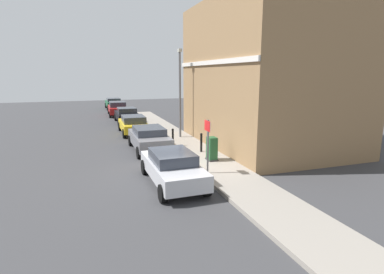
% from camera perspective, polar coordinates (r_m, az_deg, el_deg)
% --- Properties ---
extents(ground, '(80.00, 80.00, 0.00)m').
position_cam_1_polar(ground, '(14.17, -3.86, -6.13)').
color(ground, '#38383A').
extents(sidewalk, '(2.26, 30.00, 0.15)m').
position_cam_1_polar(sidewalk, '(20.27, -2.63, -0.45)').
color(sidewalk, gray).
rests_on(sidewalk, ground).
extents(corner_building, '(7.17, 10.33, 8.42)m').
position_cam_1_polar(corner_building, '(19.14, 13.54, 11.01)').
color(corner_building, olive).
rests_on(corner_building, ground).
extents(car_silver, '(1.88, 4.32, 1.35)m').
position_cam_1_polar(car_silver, '(12.22, -3.67, -5.54)').
color(car_silver, '#B7B7BC').
rests_on(car_silver, ground).
extents(car_grey, '(1.93, 4.18, 1.36)m').
position_cam_1_polar(car_grey, '(17.66, -7.94, -0.17)').
color(car_grey, slate).
rests_on(car_grey, ground).
extents(car_yellow, '(1.89, 4.14, 1.33)m').
position_cam_1_polar(car_yellow, '(22.88, -10.81, 2.37)').
color(car_yellow, gold).
rests_on(car_yellow, ground).
extents(car_black, '(1.90, 4.13, 1.37)m').
position_cam_1_polar(car_black, '(28.17, -12.00, 4.04)').
color(car_black, black).
rests_on(car_black, ground).
extents(car_red, '(2.01, 4.53, 1.46)m').
position_cam_1_polar(car_red, '(33.38, -13.62, 5.20)').
color(car_red, maroon).
rests_on(car_red, ground).
extents(car_green, '(1.91, 4.05, 1.35)m').
position_cam_1_polar(car_green, '(39.75, -14.34, 6.10)').
color(car_green, '#195933').
rests_on(car_green, ground).
extents(utility_cabinet, '(0.46, 0.61, 1.15)m').
position_cam_1_polar(utility_cabinet, '(15.07, 3.69, -2.35)').
color(utility_cabinet, '#1E4C28').
rests_on(utility_cabinet, sidewalk).
extents(bollard_near_cabinet, '(0.14, 0.14, 1.04)m').
position_cam_1_polar(bollard_near_cabinet, '(16.67, 1.73, -0.88)').
color(bollard_near_cabinet, black).
rests_on(bollard_near_cabinet, sidewalk).
extents(bollard_far_kerb, '(0.14, 0.14, 1.04)m').
position_cam_1_polar(bollard_far_kerb, '(18.04, -3.57, 0.07)').
color(bollard_far_kerb, black).
rests_on(bollard_far_kerb, sidewalk).
extents(street_sign, '(0.08, 0.60, 2.30)m').
position_cam_1_polar(street_sign, '(12.89, 2.92, -0.27)').
color(street_sign, '#59595B').
rests_on(street_sign, sidewalk).
extents(lamppost, '(0.20, 0.44, 5.72)m').
position_cam_1_polar(lamppost, '(20.32, -2.25, 8.77)').
color(lamppost, '#59595B').
rests_on(lamppost, sidewalk).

